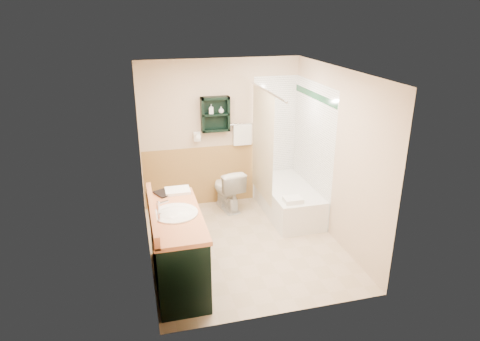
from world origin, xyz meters
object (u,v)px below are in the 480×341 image
object	(u,v)px
vanity	(177,248)
soap_bottle_b	(221,111)
wall_shelf	(215,114)
soap_bottle_a	(211,111)
bathtub	(288,200)
toilet	(227,189)
hair_dryer	(197,137)
vanity_book	(156,187)

from	to	relation	value
vanity	soap_bottle_b	distance (m)	2.53
wall_shelf	soap_bottle_a	xyz separation A→B (m)	(-0.07, -0.01, 0.05)
wall_shelf	vanity	world-z (taller)	wall_shelf
vanity	soap_bottle_b	xyz separation A→B (m)	(0.99, 2.03, 1.15)
bathtub	vanity	bearing A→B (deg)	-143.84
toilet	soap_bottle_a	world-z (taller)	soap_bottle_a
wall_shelf	vanity	xyz separation A→B (m)	(-0.89, -2.03, -1.09)
hair_dryer	toilet	world-z (taller)	hair_dryer
hair_dryer	soap_bottle_b	distance (m)	0.56
toilet	vanity	bearing A→B (deg)	49.52
hair_dryer	soap_bottle_a	world-z (taller)	soap_bottle_a
bathtub	hair_dryer	bearing A→B (deg)	153.75
bathtub	soap_bottle_b	distance (m)	1.77
vanity	vanity_book	xyz separation A→B (m)	(-0.17, 0.55, 0.58)
hair_dryer	bathtub	size ratio (longest dim) A/B	0.16
vanity_book	bathtub	bearing A→B (deg)	-3.49
hair_dryer	vanity	world-z (taller)	hair_dryer
hair_dryer	vanity	xyz separation A→B (m)	(-0.59, -2.06, -0.74)
bathtub	toilet	bearing A→B (deg)	154.99
soap_bottle_a	soap_bottle_b	bearing A→B (deg)	0.00
vanity	bathtub	xyz separation A→B (m)	(1.92, 1.40, -0.22)
hair_dryer	vanity	distance (m)	2.27
vanity	hair_dryer	bearing A→B (deg)	73.86
vanity_book	soap_bottle_b	bearing A→B (deg)	26.29
vanity	vanity_book	world-z (taller)	vanity_book
vanity	soap_bottle_a	size ratio (longest dim) A/B	9.63
toilet	soap_bottle_a	bearing A→B (deg)	-57.59
bathtub	vanity_book	size ratio (longest dim) A/B	6.30
bathtub	toilet	world-z (taller)	toilet
toilet	wall_shelf	bearing A→B (deg)	-69.48
wall_shelf	soap_bottle_b	size ratio (longest dim) A/B	5.36
vanity_book	soap_bottle_a	bearing A→B (deg)	30.31
vanity_book	wall_shelf	bearing A→B (deg)	28.69
wall_shelf	hair_dryer	size ratio (longest dim) A/B	2.29
wall_shelf	hair_dryer	bearing A→B (deg)	175.24
vanity_book	toilet	bearing A→B (deg)	21.15
hair_dryer	bathtub	xyz separation A→B (m)	(1.33, -0.65, -0.96)
hair_dryer	soap_bottle_b	bearing A→B (deg)	-4.37
vanity_book	hair_dryer	bearing A→B (deg)	37.51
soap_bottle_a	soap_bottle_b	distance (m)	0.16
wall_shelf	soap_bottle_a	distance (m)	0.08
soap_bottle_b	bathtub	bearing A→B (deg)	-33.77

